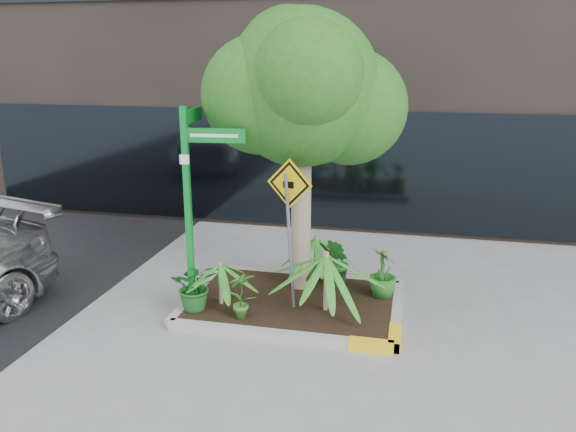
# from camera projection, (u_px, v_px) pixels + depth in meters

# --- Properties ---
(ground) EXTENTS (80.00, 80.00, 0.00)m
(ground) POSITION_uv_depth(u_px,v_px,m) (277.00, 315.00, 8.60)
(ground) COLOR gray
(ground) RESTS_ON ground
(planter) EXTENTS (3.35, 2.36, 0.15)m
(planter) POSITION_uv_depth(u_px,v_px,m) (295.00, 303.00, 8.78)
(planter) COLOR #9E9E99
(planter) RESTS_ON ground
(tree) EXTENTS (3.06, 2.71, 4.59)m
(tree) POSITION_uv_depth(u_px,v_px,m) (302.00, 88.00, 8.43)
(tree) COLOR tan
(tree) RESTS_ON ground
(palm_front) EXTENTS (1.03, 1.03, 1.15)m
(palm_front) POSITION_uv_depth(u_px,v_px,m) (326.00, 256.00, 8.19)
(palm_front) COLOR tan
(palm_front) RESTS_ON ground
(palm_left) EXTENTS (0.77, 0.77, 0.86)m
(palm_left) POSITION_uv_depth(u_px,v_px,m) (220.00, 264.00, 8.48)
(palm_left) COLOR tan
(palm_left) RESTS_ON ground
(palm_back) EXTENTS (0.90, 0.90, 1.00)m
(palm_back) POSITION_uv_depth(u_px,v_px,m) (316.00, 238.00, 9.35)
(palm_back) COLOR tan
(palm_back) RESTS_ON ground
(shrub_a) EXTENTS (0.86, 0.86, 0.76)m
(shrub_a) POSITION_uv_depth(u_px,v_px,m) (196.00, 286.00, 8.35)
(shrub_a) COLOR #19571E
(shrub_a) RESTS_ON planter
(shrub_b) EXTENTS (0.61, 0.61, 0.79)m
(shrub_b) POSITION_uv_depth(u_px,v_px,m) (383.00, 273.00, 8.80)
(shrub_b) COLOR #23671E
(shrub_b) RESTS_ON planter
(shrub_c) EXTENTS (0.54, 0.54, 0.73)m
(shrub_c) POSITION_uv_depth(u_px,v_px,m) (241.00, 295.00, 8.07)
(shrub_c) COLOR #337022
(shrub_c) RESTS_ON planter
(shrub_d) EXTENTS (0.60, 0.60, 0.84)m
(shrub_d) POSITION_uv_depth(u_px,v_px,m) (338.00, 262.00, 9.18)
(shrub_d) COLOR #1B601E
(shrub_d) RESTS_ON planter
(street_sign_post) EXTENTS (0.96, 0.92, 3.15)m
(street_sign_post) POSITION_uv_depth(u_px,v_px,m) (193.00, 191.00, 8.09)
(street_sign_post) COLOR #0B8127
(street_sign_post) RESTS_ON ground
(cattle_sign) EXTENTS (0.69, 0.30, 2.30)m
(cattle_sign) POSITION_uv_depth(u_px,v_px,m) (290.00, 211.00, 7.96)
(cattle_sign) COLOR slate
(cattle_sign) RESTS_ON ground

